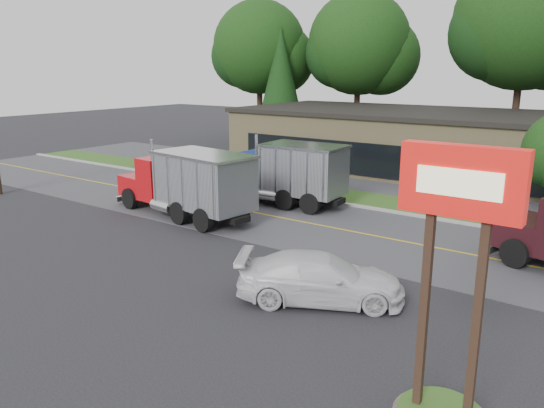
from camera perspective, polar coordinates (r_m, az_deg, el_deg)
The scene contains 15 objects.
ground at distance 19.21m, azimuth -11.15°, elevation -8.11°, with size 140.00×140.00×0.00m, color #2D2D32.
road at distance 25.81m, azimuth 3.49°, elevation -2.00°, with size 60.00×8.00×0.02m, color #55555A.
center_line at distance 25.81m, azimuth 3.49°, elevation -2.00°, with size 60.00×0.12×0.01m, color gold.
curb at distance 29.33m, azimuth 7.88°, elevation -0.11°, with size 60.00×0.30×0.12m, color #9E9E99.
grass_verge at distance 30.89m, azimuth 9.45°, elevation 0.57°, with size 60.00×3.40×0.03m, color #335E20.
far_parking at distance 35.34m, azimuth 13.07°, elevation 2.13°, with size 60.00×7.00×0.02m, color #55555A.
strip_mall at distance 39.94m, azimuth 19.27°, elevation 5.99°, with size 32.00×12.00×4.00m, color tan.
bilo_sign at distance 11.16m, azimuth 18.29°, elevation -14.37°, with size 2.20×1.90×5.95m.
tree_far_a at distance 55.11m, azimuth -1.16°, elevation 16.05°, with size 9.78×9.21×13.95m.
tree_far_b at distance 51.56m, azimuth 9.56°, elevation 16.16°, with size 9.96×9.37×14.20m.
tree_far_c at distance 47.11m, azimuth 25.80°, elevation 16.85°, with size 11.45×10.78×16.34m.
evergreen_left at distance 51.13m, azimuth 0.95°, elevation 13.08°, with size 4.91×4.91×11.16m.
dump_truck_red at distance 26.58m, azimuth -8.93°, elevation 2.35°, with size 8.78×3.66×3.36m.
dump_truck_blue at distance 28.87m, azimuth 1.66°, elevation 3.45°, with size 7.45×2.93×3.36m.
rally_car at distance 17.13m, azimuth 5.22°, elevation -7.94°, with size 2.16×5.31×1.54m, color silver.
Camera 1 is at (13.14, -12.00, 7.25)m, focal length 35.00 mm.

